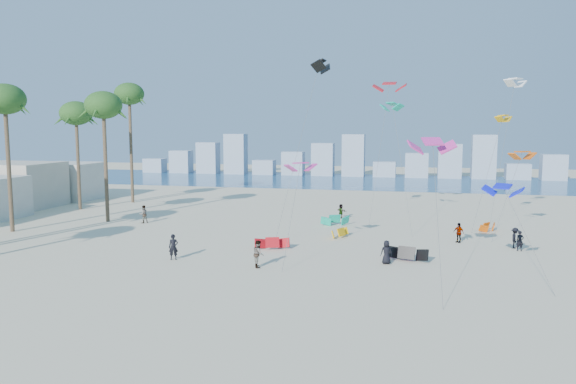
# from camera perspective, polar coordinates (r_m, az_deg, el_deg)

# --- Properties ---
(ground) EXTENTS (220.00, 220.00, 0.00)m
(ground) POSITION_cam_1_polar(r_m,az_deg,el_deg) (32.62, -11.70, -11.02)
(ground) COLOR beige
(ground) RESTS_ON ground
(ocean) EXTENTS (220.00, 220.00, 0.00)m
(ocean) POSITION_cam_1_polar(r_m,az_deg,el_deg) (101.52, 5.41, 1.18)
(ocean) COLOR navy
(ocean) RESTS_ON ground
(kitesurfer_near) EXTENTS (0.82, 0.67, 1.92)m
(kitesurfer_near) POSITION_cam_1_polar(r_m,az_deg,el_deg) (42.07, -11.82, -5.62)
(kitesurfer_near) COLOR black
(kitesurfer_near) RESTS_ON ground
(kitesurfer_mid) EXTENTS (1.01, 1.13, 1.92)m
(kitesurfer_mid) POSITION_cam_1_polar(r_m,az_deg,el_deg) (39.10, -3.09, -6.43)
(kitesurfer_mid) COLOR gray
(kitesurfer_mid) RESTS_ON ground
(kitesurfers_far) EXTENTS (36.45, 20.19, 1.84)m
(kitesurfers_far) POSITION_cam_1_polar(r_m,az_deg,el_deg) (50.26, 7.43, -3.63)
(kitesurfers_far) COLOR black
(kitesurfers_far) RESTS_ON ground
(grounded_kites) EXTENTS (20.60, 16.03, 1.01)m
(grounded_kites) POSITION_cam_1_polar(r_m,az_deg,el_deg) (47.53, 7.96, -4.74)
(grounded_kites) COLOR red
(grounded_kites) RESTS_ON ground
(flying_kites) EXTENTS (22.35, 28.91, 16.47)m
(flying_kites) POSITION_cam_1_polar(r_m,az_deg,el_deg) (49.46, 13.08, 8.84)
(flying_kites) COLOR #DF319F
(flying_kites) RESTS_ON ground
(palm_row) EXTENTS (11.70, 44.80, 15.55)m
(palm_row) POSITION_cam_1_polar(r_m,az_deg,el_deg) (56.96, -26.21, 8.15)
(palm_row) COLOR brown
(palm_row) RESTS_ON ground
(distant_skyline) EXTENTS (85.00, 3.00, 8.40)m
(distant_skyline) POSITION_cam_1_polar(r_m,az_deg,el_deg) (111.31, 5.49, 3.26)
(distant_skyline) COLOR #9EADBF
(distant_skyline) RESTS_ON ground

